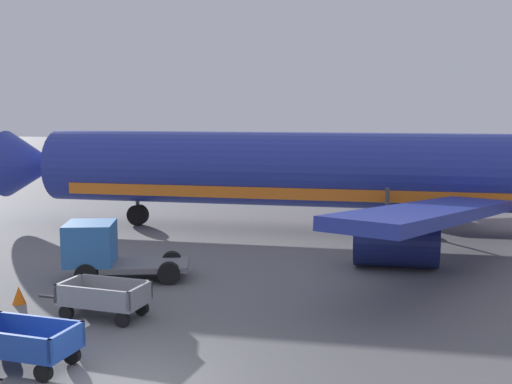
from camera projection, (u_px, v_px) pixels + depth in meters
The scene contains 5 objects.
airplane at pixel (358, 172), 31.90m from camera, with size 37.63×30.26×11.34m.
baggage_cart_second_in_row at pixel (24, 343), 15.59m from camera, with size 3.59×1.54×1.07m.
baggage_cart_third_in_row at pixel (104, 298), 19.32m from camera, with size 3.60×1.58×1.07m.
service_truck_beside_carts at pixel (104, 250), 23.58m from camera, with size 4.75×3.20×2.10m.
traffic_cone_near_plane at pixel (19, 295), 20.72m from camera, with size 0.43×0.43×0.57m, color orange.
Camera 1 is at (6.33, -12.64, 6.22)m, focal length 45.64 mm.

